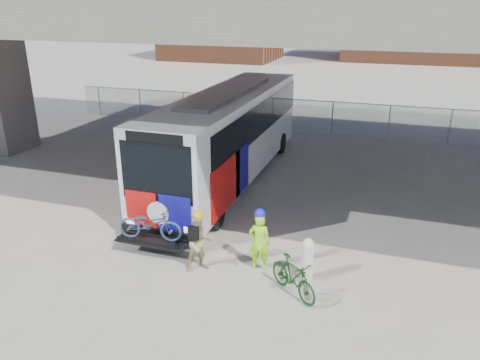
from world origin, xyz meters
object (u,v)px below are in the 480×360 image
at_px(cyclist_tan, 199,242).
at_px(bollard, 308,258).
at_px(bus, 228,130).
at_px(cyclist_hivis, 259,240).
at_px(bike_parked, 293,277).

bearing_deg(cyclist_tan, bollard, -28.83).
bearing_deg(bus, cyclist_hivis, -63.27).
bearing_deg(cyclist_tan, cyclist_hivis, -17.49).
relative_size(bus, cyclist_tan, 7.28).
xyz_separation_m(cyclist_hivis, bike_parked, (1.15, -0.92, -0.36)).
bearing_deg(bollard, cyclist_tan, -170.90).
xyz_separation_m(bus, cyclist_hivis, (3.18, -6.31, -1.24)).
xyz_separation_m(bollard, cyclist_hivis, (-1.35, 0.11, 0.23)).
relative_size(cyclist_tan, bike_parked, 1.05).
relative_size(bollard, cyclist_tan, 0.67).
bearing_deg(cyclist_tan, bike_parked, -45.42).
bearing_deg(bollard, cyclist_hivis, 175.43).
xyz_separation_m(bollard, cyclist_tan, (-2.87, -0.46, 0.20)).
distance_m(cyclist_hivis, bike_parked, 1.51).
bearing_deg(bus, cyclist_tan, -76.44).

